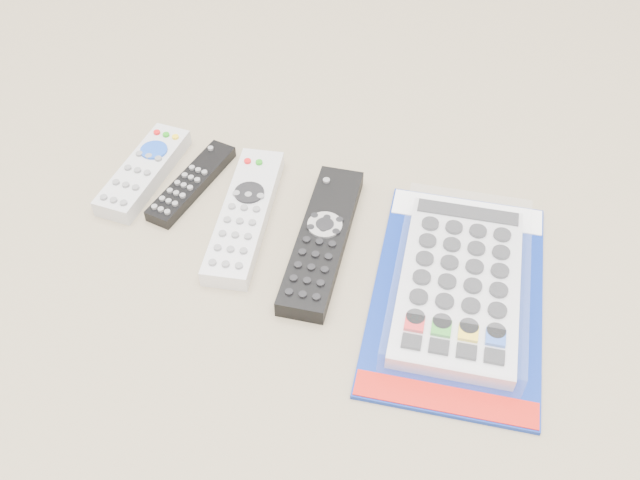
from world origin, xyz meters
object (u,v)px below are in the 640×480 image
(remote_slim_black, at_px, (191,183))
(remote_large_black, at_px, (322,239))
(remote_silver_dvd, at_px, (245,215))
(jumbo_remote_packaged, at_px, (459,283))
(remote_small_grey, at_px, (144,171))

(remote_slim_black, xyz_separation_m, remote_large_black, (0.19, -0.04, 0.00))
(remote_silver_dvd, height_order, jumbo_remote_packaged, jumbo_remote_packaged)
(remote_slim_black, bearing_deg, remote_large_black, -3.50)
(remote_small_grey, height_order, remote_large_black, same)
(remote_slim_black, bearing_deg, jumbo_remote_packaged, -0.78)
(remote_small_grey, height_order, jumbo_remote_packaged, jumbo_remote_packaged)
(remote_slim_black, distance_m, remote_silver_dvd, 0.09)
(remote_large_black, xyz_separation_m, jumbo_remote_packaged, (0.17, -0.01, 0.01))
(remote_small_grey, xyz_separation_m, jumbo_remote_packaged, (0.42, -0.05, 0.01))
(remote_large_black, height_order, jumbo_remote_packaged, jumbo_remote_packaged)
(remote_small_grey, bearing_deg, remote_slim_black, 4.14)
(remote_slim_black, height_order, jumbo_remote_packaged, jumbo_remote_packaged)
(remote_slim_black, height_order, remote_large_black, remote_large_black)
(remote_silver_dvd, xyz_separation_m, remote_large_black, (0.10, -0.01, 0.00))
(remote_silver_dvd, distance_m, jumbo_remote_packaged, 0.27)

